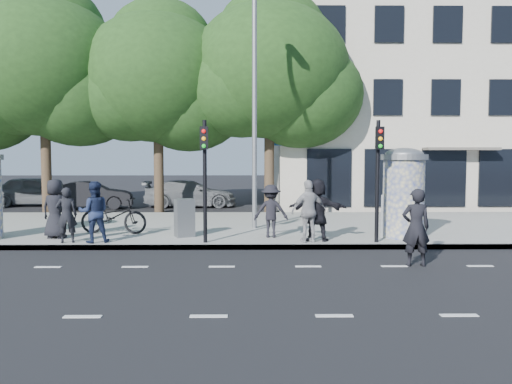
{
  "coord_description": "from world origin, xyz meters",
  "views": [
    {
      "loc": [
        0.67,
        -9.97,
        2.53
      ],
      "look_at": [
        0.81,
        3.5,
        1.59
      ],
      "focal_mm": 35.0,
      "sensor_mm": 36.0,
      "label": 1
    }
  ],
  "objects_px": {
    "ped_b": "(67,215)",
    "cabinet_left": "(185,218)",
    "ped_a": "(56,209)",
    "ped_f": "(317,210)",
    "traffic_pole_near": "(205,168)",
    "car_mid": "(90,195)",
    "man_road": "(416,227)",
    "car_left": "(36,191)",
    "car_right": "(190,194)",
    "traffic_pole_far": "(378,168)",
    "ped_d": "(271,211)",
    "ped_e": "(309,211)",
    "street_lamp": "(255,88)",
    "ad_column_right": "(404,191)",
    "bicycle": "(114,216)",
    "cabinet_right": "(392,216)",
    "ped_c": "(94,212)"
  },
  "relations": [
    {
      "from": "ped_b",
      "to": "cabinet_left",
      "type": "xyz_separation_m",
      "value": [
        3.14,
        1.0,
        -0.21
      ]
    },
    {
      "from": "ped_a",
      "to": "ped_f",
      "type": "bearing_deg",
      "value": -172.79
    },
    {
      "from": "traffic_pole_near",
      "to": "ped_a",
      "type": "relative_size",
      "value": 1.95
    },
    {
      "from": "car_mid",
      "to": "ped_f",
      "type": "bearing_deg",
      "value": -148.32
    },
    {
      "from": "ped_b",
      "to": "man_road",
      "type": "distance_m",
      "value": 9.27
    },
    {
      "from": "traffic_pole_near",
      "to": "car_left",
      "type": "bearing_deg",
      "value": 129.06
    },
    {
      "from": "ped_f",
      "to": "car_right",
      "type": "height_order",
      "value": "ped_f"
    },
    {
      "from": "traffic_pole_far",
      "to": "ped_d",
      "type": "relative_size",
      "value": 2.17
    },
    {
      "from": "ped_e",
      "to": "ped_f",
      "type": "relative_size",
      "value": 0.98
    },
    {
      "from": "traffic_pole_far",
      "to": "ped_b",
      "type": "distance_m",
      "value": 8.75
    },
    {
      "from": "ped_d",
      "to": "cabinet_left",
      "type": "relative_size",
      "value": 1.38
    },
    {
      "from": "street_lamp",
      "to": "ad_column_right",
      "type": "bearing_deg",
      "value": -23.73
    },
    {
      "from": "street_lamp",
      "to": "ped_a",
      "type": "relative_size",
      "value": 4.58
    },
    {
      "from": "ped_d",
      "to": "car_right",
      "type": "distance_m",
      "value": 11.24
    },
    {
      "from": "bicycle",
      "to": "cabinet_right",
      "type": "xyz_separation_m",
      "value": [
        8.48,
        -0.77,
        0.08
      ]
    },
    {
      "from": "ped_e",
      "to": "car_right",
      "type": "xyz_separation_m",
      "value": [
        -4.71,
        11.5,
        -0.35
      ]
    },
    {
      "from": "ped_b",
      "to": "street_lamp",
      "type": "bearing_deg",
      "value": -168.48
    },
    {
      "from": "ped_d",
      "to": "ped_c",
      "type": "bearing_deg",
      "value": 12.97
    },
    {
      "from": "man_road",
      "to": "bicycle",
      "type": "xyz_separation_m",
      "value": [
        -8.1,
        4.03,
        -0.2
      ]
    },
    {
      "from": "car_right",
      "to": "ped_c",
      "type": "bearing_deg",
      "value": 169.55
    },
    {
      "from": "man_road",
      "to": "cabinet_right",
      "type": "distance_m",
      "value": 3.28
    },
    {
      "from": "ped_e",
      "to": "cabinet_right",
      "type": "relative_size",
      "value": 1.38
    },
    {
      "from": "man_road",
      "to": "cabinet_right",
      "type": "xyz_separation_m",
      "value": [
        0.38,
        3.25,
        -0.12
      ]
    },
    {
      "from": "traffic_pole_far",
      "to": "ped_b",
      "type": "relative_size",
      "value": 2.19
    },
    {
      "from": "ped_a",
      "to": "ped_d",
      "type": "relative_size",
      "value": 1.11
    },
    {
      "from": "man_road",
      "to": "cabinet_left",
      "type": "distance_m",
      "value": 6.73
    },
    {
      "from": "street_lamp",
      "to": "cabinet_right",
      "type": "bearing_deg",
      "value": -25.21
    },
    {
      "from": "car_right",
      "to": "ped_f",
      "type": "bearing_deg",
      "value": -160.3
    },
    {
      "from": "street_lamp",
      "to": "traffic_pole_far",
      "type": "bearing_deg",
      "value": -39.88
    },
    {
      "from": "ped_c",
      "to": "car_left",
      "type": "height_order",
      "value": "ped_c"
    },
    {
      "from": "man_road",
      "to": "cabinet_right",
      "type": "bearing_deg",
      "value": -96.66
    },
    {
      "from": "traffic_pole_near",
      "to": "car_right",
      "type": "relative_size",
      "value": 0.73
    },
    {
      "from": "traffic_pole_near",
      "to": "ped_b",
      "type": "bearing_deg",
      "value": 179.15
    },
    {
      "from": "ped_c",
      "to": "bicycle",
      "type": "height_order",
      "value": "ped_c"
    },
    {
      "from": "ped_a",
      "to": "ped_d",
      "type": "xyz_separation_m",
      "value": [
        6.32,
        0.13,
        -0.09
      ]
    },
    {
      "from": "ped_e",
      "to": "ad_column_right",
      "type": "bearing_deg",
      "value": -178.38
    },
    {
      "from": "traffic_pole_near",
      "to": "ped_a",
      "type": "distance_m",
      "value": 4.68
    },
    {
      "from": "ped_e",
      "to": "car_right",
      "type": "relative_size",
      "value": 0.38
    },
    {
      "from": "ped_e",
      "to": "man_road",
      "type": "xyz_separation_m",
      "value": [
        2.21,
        -2.39,
        -0.12
      ]
    },
    {
      "from": "man_road",
      "to": "car_left",
      "type": "height_order",
      "value": "man_road"
    },
    {
      "from": "street_lamp",
      "to": "ped_d",
      "type": "distance_m",
      "value": 4.33
    },
    {
      "from": "car_mid",
      "to": "traffic_pole_near",
      "type": "bearing_deg",
      "value": -159.83
    },
    {
      "from": "ped_b",
      "to": "cabinet_left",
      "type": "relative_size",
      "value": 1.36
    },
    {
      "from": "ad_column_right",
      "to": "traffic_pole_far",
      "type": "distance_m",
      "value": 1.52
    },
    {
      "from": "traffic_pole_near",
      "to": "traffic_pole_far",
      "type": "distance_m",
      "value": 4.8
    },
    {
      "from": "traffic_pole_near",
      "to": "ped_c",
      "type": "distance_m",
      "value": 3.33
    },
    {
      "from": "ped_f",
      "to": "ped_e",
      "type": "bearing_deg",
      "value": 50.21
    },
    {
      "from": "traffic_pole_near",
      "to": "ped_f",
      "type": "bearing_deg",
      "value": 5.05
    },
    {
      "from": "cabinet_right",
      "to": "traffic_pole_near",
      "type": "bearing_deg",
      "value": -149.39
    },
    {
      "from": "man_road",
      "to": "car_right",
      "type": "xyz_separation_m",
      "value": [
        -6.91,
        13.89,
        -0.23
      ]
    }
  ]
}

